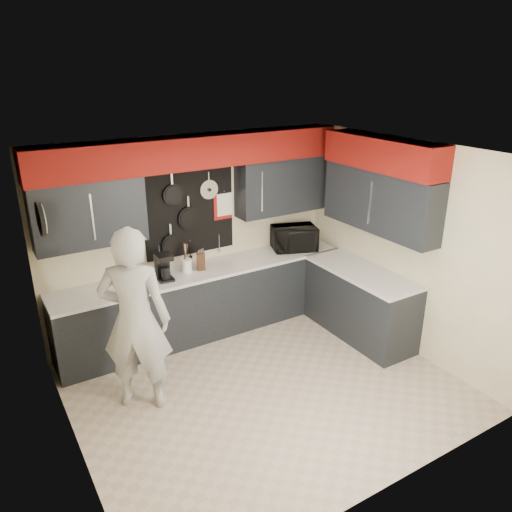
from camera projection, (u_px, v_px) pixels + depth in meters
ground at (264, 386)px, 5.61m from camera, size 4.00×4.00×0.00m
back_wall_assembly at (197, 183)px, 6.15m from camera, size 4.00×0.36×2.60m
right_wall_assembly at (384, 192)px, 6.00m from camera, size 0.36×3.50×2.60m
left_wall_assembly at (63, 328)px, 4.17m from camera, size 0.05×3.50×2.60m
base_cabinets at (250, 301)px, 6.58m from camera, size 3.95×2.20×0.92m
microwave at (294, 238)px, 7.03m from camera, size 0.70×0.58×0.33m
knife_block at (201, 261)px, 6.36m from camera, size 0.13×0.13×0.22m
utensil_crock at (187, 265)px, 6.30m from camera, size 0.13×0.13×0.17m
coffee_maker at (164, 266)px, 6.05m from camera, size 0.19×0.23×0.33m
person at (135, 320)px, 5.00m from camera, size 0.86×0.79×1.98m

